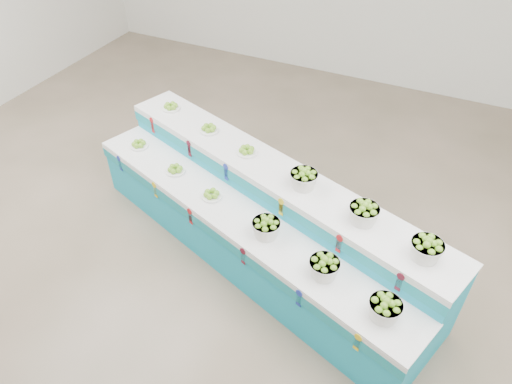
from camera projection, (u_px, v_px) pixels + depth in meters
ground at (222, 265)px, 5.28m from camera, size 10.00×10.00×0.00m
display_stand at (256, 217)px, 5.12m from camera, size 4.40×2.45×1.02m
plate_lower_left at (139, 144)px, 5.74m from camera, size 0.28×0.28×0.09m
plate_lower_mid at (175, 169)px, 5.36m from camera, size 0.28×0.28×0.09m
plate_lower_right at (212, 194)px, 5.03m from camera, size 0.28×0.28×0.09m
basket_lower_left at (266, 227)px, 4.56m from camera, size 0.35×0.35×0.20m
basket_lower_mid at (324, 267)px, 4.19m from camera, size 0.35×0.35×0.20m
basket_lower_right at (385, 308)px, 3.85m from camera, size 0.35×0.35×0.20m
plate_upper_left at (171, 106)px, 5.83m from camera, size 0.28×0.28×0.09m
plate_upper_mid at (209, 128)px, 5.45m from camera, size 0.28×0.28×0.09m
plate_upper_right at (247, 150)px, 5.12m from camera, size 0.28×0.28×0.09m
basket_upper_left at (304, 178)px, 4.66m from camera, size 0.35×0.35×0.20m
basket_upper_mid at (364, 213)px, 4.28m from camera, size 0.35×0.35×0.20m
basket_upper_right at (427, 249)px, 3.95m from camera, size 0.35×0.35×0.20m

